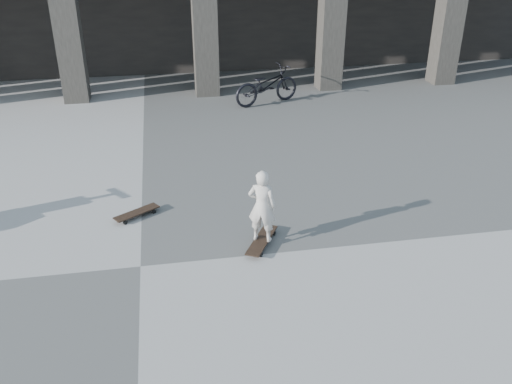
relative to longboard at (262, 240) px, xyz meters
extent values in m
plane|color=#4D4C4A|center=(-1.81, -0.27, -0.07)|extent=(90.00, 90.00, 0.00)
cube|color=#2A2823|center=(-3.60, 8.23, 1.93)|extent=(0.65, 0.65, 4.00)
cube|color=#2A2823|center=(-0.03, 8.23, 1.93)|extent=(0.65, 0.65, 4.00)
cube|color=#2A2823|center=(3.54, 8.23, 1.93)|extent=(0.65, 0.65, 4.00)
cube|color=#2A2823|center=(7.12, 8.23, 1.93)|extent=(0.65, 0.65, 4.00)
cube|color=black|center=(0.00, 0.00, 0.01)|extent=(0.64, 0.92, 0.02)
cube|color=#B2B2B7|center=(0.16, 0.28, -0.03)|extent=(0.19, 0.14, 0.03)
cube|color=#B2B2B7|center=(-0.16, -0.28, -0.03)|extent=(0.19, 0.14, 0.03)
cylinder|color=black|center=(0.07, 0.33, -0.04)|extent=(0.06, 0.07, 0.07)
cylinder|color=black|center=(0.24, 0.24, -0.04)|extent=(0.06, 0.07, 0.07)
cylinder|color=black|center=(-0.24, -0.24, -0.04)|extent=(0.06, 0.07, 0.07)
cylinder|color=black|center=(-0.07, -0.33, -0.04)|extent=(0.06, 0.07, 0.07)
cube|color=black|center=(-1.89, 1.22, 0.01)|extent=(0.77, 0.60, 0.02)
cube|color=#B2B2B7|center=(-1.65, 1.37, -0.03)|extent=(0.14, 0.18, 0.03)
cube|color=#B2B2B7|center=(-2.12, 1.07, -0.03)|extent=(0.14, 0.18, 0.03)
cylinder|color=black|center=(-1.70, 1.45, -0.04)|extent=(0.07, 0.06, 0.07)
cylinder|color=black|center=(-1.60, 1.30, -0.04)|extent=(0.07, 0.06, 0.07)
cylinder|color=black|center=(-2.17, 1.14, -0.04)|extent=(0.07, 0.06, 0.07)
cylinder|color=black|center=(-2.07, 0.99, -0.04)|extent=(0.07, 0.06, 0.07)
imported|color=beige|center=(0.00, 0.00, 0.59)|extent=(0.49, 0.41, 1.14)
imported|color=black|center=(1.46, 7.03, 0.43)|extent=(2.03, 1.34, 1.01)
camera|label=1|loc=(-1.32, -6.89, 4.32)|focal=38.00mm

